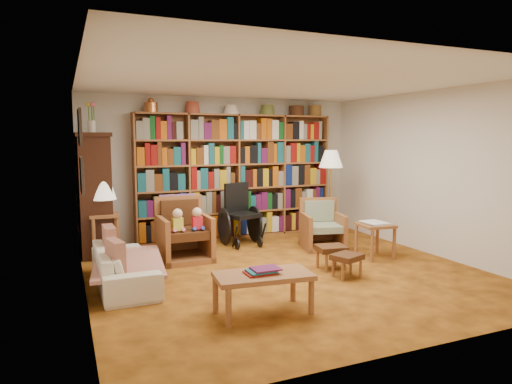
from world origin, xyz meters
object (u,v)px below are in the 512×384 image
sofa (124,266)px  side_table_lamp (105,226)px  side_table_papers (375,229)px  armchair_sage (320,229)px  footstool_b (347,258)px  armchair_leather (183,233)px  footstool_a (331,250)px  floor_lamp (331,163)px  coffee_table (263,278)px  wheelchair (240,216)px

sofa → side_table_lamp: size_ratio=2.41×
side_table_lamp → side_table_papers: bearing=-22.7°
armchair_sage → side_table_papers: armchair_sage is taller
sofa → footstool_b: (2.66, -0.80, 0.02)m
armchair_leather → footstool_b: 2.44m
footstool_a → floor_lamp: bearing=58.5°
sofa → side_table_lamp: side_table_lamp is taller
footstool_b → coffee_table: (-1.47, -0.68, 0.11)m
wheelchair → coffee_table: size_ratio=1.00×
footstool_a → coffee_table: bearing=-144.0°
armchair_sage → footstool_a: size_ratio=1.90×
footstool_b → coffee_table: bearing=-155.3°
wheelchair → side_table_papers: wheelchair is taller
side_table_lamp → footstool_a: size_ratio=1.55×
footstool_b → side_table_lamp: bearing=141.2°
floor_lamp → footstool_a: bearing=-121.5°
wheelchair → side_table_papers: (1.52, -1.68, -0.04)m
wheelchair → footstool_a: 2.04m
wheelchair → coffee_table: wheelchair is taller
sofa → armchair_leather: 1.36m
side_table_lamp → armchair_leather: 1.17m
sofa → floor_lamp: 4.07m
armchair_sage → footstool_b: armchair_sage is taller
armchair_leather → sofa: bearing=-135.3°
sofa → side_table_lamp: bearing=3.3°
armchair_sage → footstool_b: 1.63m
wheelchair → armchair_sage: bearing=-36.3°
wheelchair → footstool_b: size_ratio=2.29×
armchair_leather → side_table_papers: bearing=-22.1°
armchair_sage → wheelchair: bearing=143.7°
side_table_lamp → armchair_sage: armchair_sage is taller
side_table_papers → floor_lamp: bearing=86.3°
sofa → floor_lamp: bearing=-71.7°
side_table_papers → footstool_a: 0.98m
armchair_sage → wheelchair: size_ratio=0.80×
sofa → floor_lamp: (3.70, 1.27, 1.12)m
armchair_leather → wheelchair: (1.13, 0.60, 0.09)m
wheelchair → footstool_b: 2.43m
armchair_leather → footstool_a: 2.18m
wheelchair → side_table_papers: 2.26m
floor_lamp → side_table_papers: floor_lamp is taller
coffee_table → footstool_b: bearing=24.7°
wheelchair → footstool_a: bearing=-73.1°
armchair_sage → sofa: bearing=-166.8°
floor_lamp → footstool_a: (-1.02, -1.66, -1.09)m
armchair_leather → coffee_table: size_ratio=0.91×
armchair_leather → footstool_b: bearing=-45.8°
armchair_sage → armchair_leather: bearing=174.8°
floor_lamp → footstool_a: size_ratio=3.66×
floor_lamp → coffee_table: 3.85m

